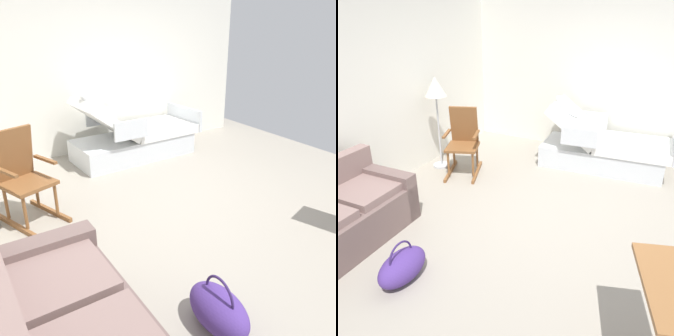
{
  "view_description": "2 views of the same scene",
  "coord_description": "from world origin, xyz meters",
  "views": [
    {
      "loc": [
        -3.18,
        2.23,
        2.05
      ],
      "look_at": [
        -0.28,
        0.48,
        0.67
      ],
      "focal_mm": 37.47,
      "sensor_mm": 36.0,
      "label": 1
    },
    {
      "loc": [
        -3.54,
        -1.18,
        2.4
      ],
      "look_at": [
        -0.27,
        0.53,
        0.69
      ],
      "focal_mm": 36.69,
      "sensor_mm": 36.0,
      "label": 2
    }
  ],
  "objects": [
    {
      "name": "duffel_bag",
      "position": [
        -1.7,
        0.91,
        0.15
      ],
      "size": [
        0.56,
        0.33,
        0.43
      ],
      "color": "#472D7A",
      "rests_on": "ground"
    },
    {
      "name": "side_wall",
      "position": [
        2.58,
        0.0,
        1.35
      ],
      "size": [
        0.1,
        5.26,
        2.7
      ],
      "primitive_type": "cube",
      "color": "silver",
      "rests_on": "ground"
    },
    {
      "name": "hospital_bed",
      "position": [
        1.88,
        -0.15,
        0.32
      ],
      "size": [
        1.13,
        2.13,
        1.16
      ],
      "color": "silver",
      "rests_on": "ground"
    },
    {
      "name": "ground_plane",
      "position": [
        0.0,
        0.0,
        0.0
      ],
      "size": [
        6.33,
        6.33,
        0.0
      ],
      "primitive_type": "plane",
      "color": "gray"
    },
    {
      "name": "rocking_chair",
      "position": [
        0.64,
        1.77,
        0.5
      ],
      "size": [
        0.88,
        0.72,
        1.05
      ],
      "color": "brown",
      "rests_on": "ground"
    }
  ]
}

